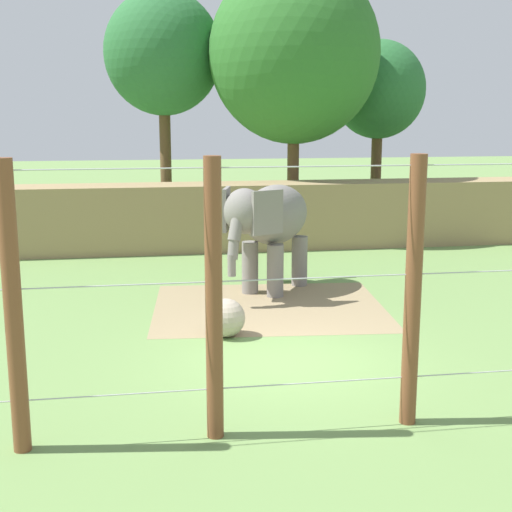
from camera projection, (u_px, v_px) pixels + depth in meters
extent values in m
plane|color=#6B8E4C|center=(289.00, 362.00, 13.52)|extent=(120.00, 120.00, 0.00)
cube|color=#937F5B|center=(269.00, 307.00, 17.35)|extent=(5.97, 5.15, 0.01)
cube|color=#997F56|center=(220.00, 216.00, 24.57)|extent=(36.00, 1.80, 2.27)
cylinder|color=gray|center=(275.00, 271.00, 18.21)|extent=(0.43, 0.43, 1.37)
cylinder|color=gray|center=(250.00, 267.00, 18.58)|extent=(0.43, 0.43, 1.37)
cylinder|color=gray|center=(299.00, 261.00, 19.40)|extent=(0.43, 0.43, 1.37)
cylinder|color=gray|center=(275.00, 258.00, 19.77)|extent=(0.43, 0.43, 1.37)
ellipsoid|color=gray|center=(276.00, 214.00, 18.72)|extent=(2.66, 2.83, 1.56)
ellipsoid|color=gray|center=(245.00, 211.00, 17.32)|extent=(1.44, 1.43, 1.13)
cube|color=gray|center=(268.00, 212.00, 17.11)|extent=(0.83, 0.47, 1.07)
cube|color=gray|center=(227.00, 209.00, 17.69)|extent=(0.31, 0.88, 1.07)
cylinder|color=gray|center=(236.00, 230.00, 17.04)|extent=(0.54, 0.57, 0.61)
cylinder|color=gray|center=(233.00, 248.00, 17.03)|extent=(0.42, 0.43, 0.57)
cylinder|color=gray|center=(232.00, 265.00, 17.04)|extent=(0.28, 0.28, 0.54)
cylinder|color=gray|center=(299.00, 212.00, 19.94)|extent=(0.26, 0.29, 0.78)
sphere|color=tan|center=(226.00, 318.00, 14.98)|extent=(0.82, 0.82, 0.82)
cylinder|color=brown|center=(13.00, 310.00, 9.59)|extent=(0.25, 0.25, 4.10)
cylinder|color=brown|center=(214.00, 301.00, 10.02)|extent=(0.25, 0.25, 4.10)
cylinder|color=brown|center=(413.00, 293.00, 10.48)|extent=(0.25, 0.25, 4.10)
cylinder|color=#B7B7BC|center=(330.00, 382.00, 10.55)|extent=(9.91, 0.02, 0.02)
cylinder|color=#B7B7BC|center=(332.00, 277.00, 10.23)|extent=(9.91, 0.02, 0.02)
cylinder|color=#B7B7BC|center=(335.00, 166.00, 9.92)|extent=(9.91, 0.02, 0.02)
cylinder|color=brown|center=(293.00, 182.00, 26.98)|extent=(0.44, 0.44, 4.14)
ellipsoid|color=#2D6B28|center=(294.00, 53.00, 26.03)|extent=(6.29, 6.29, 6.60)
cylinder|color=brown|center=(166.00, 169.00, 27.99)|extent=(0.44, 0.44, 5.00)
ellipsoid|color=#286633|center=(163.00, 53.00, 27.12)|extent=(4.50, 4.50, 4.72)
cylinder|color=brown|center=(376.00, 177.00, 29.83)|extent=(0.44, 0.44, 3.98)
ellipsoid|color=#286633|center=(379.00, 89.00, 29.11)|extent=(3.81, 3.81, 4.00)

